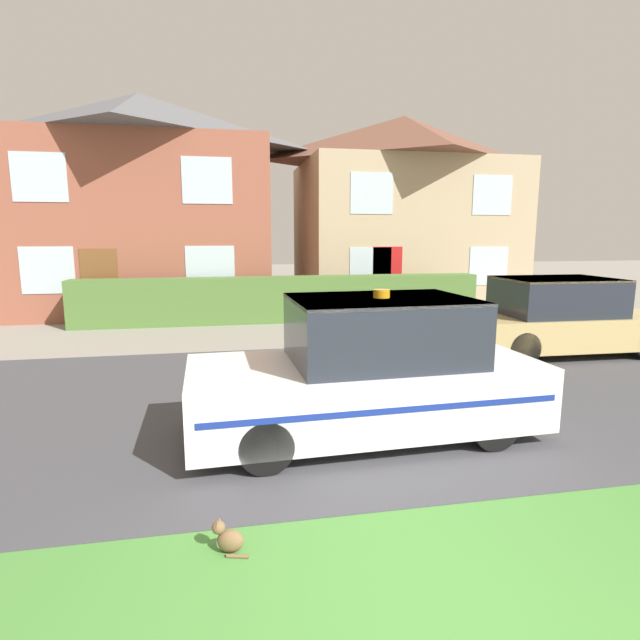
% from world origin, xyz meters
% --- Properties ---
extents(ground_plane, '(80.00, 80.00, 0.00)m').
position_xyz_m(ground_plane, '(0.00, 0.00, 0.00)').
color(ground_plane, gray).
extents(road_strip, '(28.00, 6.68, 0.01)m').
position_xyz_m(road_strip, '(0.00, 4.72, 0.01)').
color(road_strip, '#424247').
rests_on(road_strip, ground).
extents(lawn_verge, '(28.00, 1.72, 0.01)m').
position_xyz_m(lawn_verge, '(0.00, 0.52, 0.00)').
color(lawn_verge, '#478438').
rests_on(lawn_verge, ground).
extents(garden_hedge, '(11.57, 0.73, 1.30)m').
position_xyz_m(garden_hedge, '(0.30, 11.59, 0.65)').
color(garden_hedge, '#4C7233').
rests_on(garden_hedge, ground).
extents(police_car, '(4.33, 1.91, 1.81)m').
position_xyz_m(police_car, '(0.36, 3.15, 0.80)').
color(police_car, black).
rests_on(police_car, road_strip).
extents(cat, '(0.28, 0.23, 0.27)m').
position_xyz_m(cat, '(-1.40, 1.07, 0.11)').
color(cat, brown).
rests_on(cat, ground).
extents(neighbour_car_near, '(4.41, 1.93, 1.59)m').
position_xyz_m(neighbour_car_near, '(5.52, 6.59, 0.76)').
color(neighbour_car_near, black).
rests_on(neighbour_car_near, road_strip).
extents(house_left, '(8.38, 6.65, 7.06)m').
position_xyz_m(house_left, '(-3.96, 15.52, 3.59)').
color(house_left, '#93513D').
rests_on(house_left, ground).
extents(house_right, '(7.98, 6.03, 6.84)m').
position_xyz_m(house_right, '(5.41, 15.98, 3.48)').
color(house_right, tan).
rests_on(house_right, ground).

